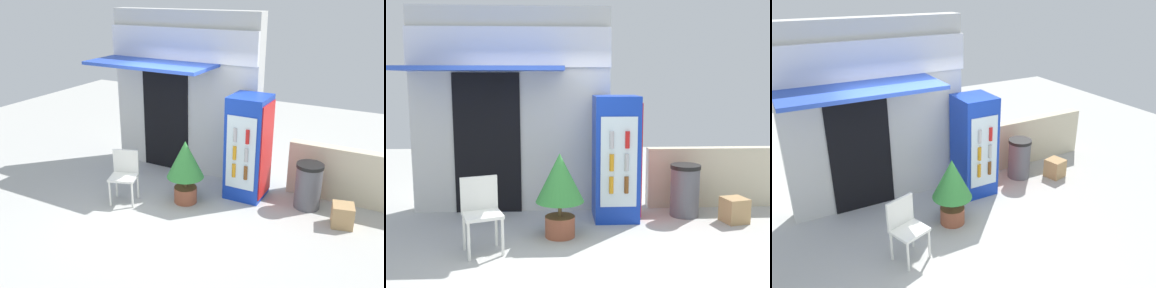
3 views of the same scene
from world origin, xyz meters
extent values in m
plane|color=#B2B2AD|center=(0.00, 0.00, 0.00)|extent=(16.00, 16.00, 0.00)
cube|color=silver|center=(-0.53, 1.73, 1.58)|extent=(3.07, 0.33, 3.16)
cube|color=white|center=(-0.53, 1.53, 2.55)|extent=(3.07, 0.08, 0.59)
cube|color=blue|center=(-0.90, 1.07, 2.22)|extent=(2.36, 1.01, 0.06)
cube|color=black|center=(-0.90, 1.55, 1.09)|extent=(1.02, 0.03, 2.17)
cube|color=#1438B2|center=(1.04, 1.15, 0.92)|extent=(0.65, 0.66, 1.84)
cube|color=silver|center=(1.04, 0.81, 0.92)|extent=(0.52, 0.02, 1.29)
cube|color=red|center=(1.37, 1.15, 0.92)|extent=(0.02, 0.60, 1.65)
cylinder|color=orange|center=(0.93, 0.79, 0.60)|extent=(0.06, 0.06, 0.24)
cylinder|color=brown|center=(1.15, 0.79, 0.60)|extent=(0.06, 0.06, 0.24)
cylinder|color=orange|center=(0.93, 0.79, 0.92)|extent=(0.06, 0.06, 0.24)
cylinder|color=#B2B2B7|center=(1.15, 0.79, 0.92)|extent=(0.06, 0.06, 0.24)
cylinder|color=#B2B2B7|center=(0.93, 0.79, 1.24)|extent=(0.06, 0.06, 0.24)
cylinder|color=red|center=(1.15, 0.79, 1.24)|extent=(0.06, 0.06, 0.24)
cylinder|color=white|center=(-0.86, -0.35, 0.23)|extent=(0.04, 0.04, 0.45)
cylinder|color=white|center=(-0.49, -0.22, 0.23)|extent=(0.04, 0.04, 0.45)
cylinder|color=white|center=(-0.98, -0.02, 0.23)|extent=(0.04, 0.04, 0.45)
cylinder|color=white|center=(-0.60, 0.11, 0.23)|extent=(0.04, 0.04, 0.45)
cube|color=white|center=(-0.73, -0.12, 0.47)|extent=(0.56, 0.53, 0.04)
cube|color=white|center=(-0.79, 0.05, 0.70)|extent=(0.44, 0.19, 0.41)
cylinder|color=#995138|center=(0.20, 0.40, 0.14)|extent=(0.40, 0.40, 0.28)
cylinder|color=brown|center=(0.20, 0.40, 0.38)|extent=(0.05, 0.05, 0.20)
cone|color=#388C3D|center=(0.20, 0.40, 0.80)|extent=(0.64, 0.64, 0.64)
cylinder|color=#595960|center=(2.12, 1.21, 0.37)|extent=(0.43, 0.43, 0.73)
cylinder|color=black|center=(2.12, 1.21, 0.76)|extent=(0.45, 0.45, 0.06)
cube|color=beige|center=(2.83, 1.73, 0.49)|extent=(2.38, 0.22, 0.97)
cube|color=tan|center=(2.76, 0.86, 0.18)|extent=(0.39, 0.39, 0.36)
camera|label=1|loc=(3.45, -5.39, 3.52)|focal=39.65mm
camera|label=2|loc=(0.14, -5.30, 2.10)|focal=41.64mm
camera|label=3|loc=(-2.27, -4.50, 3.71)|focal=36.99mm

